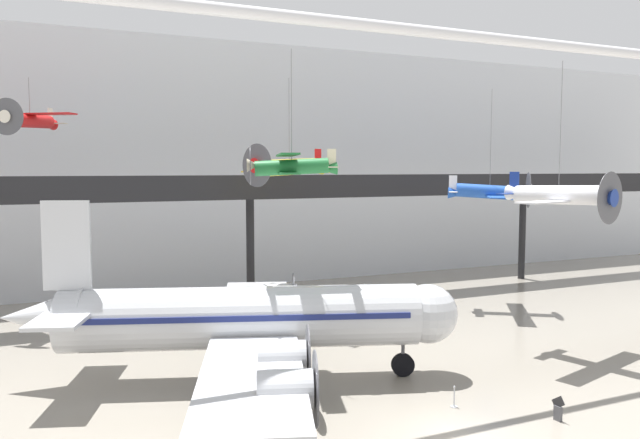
{
  "coord_description": "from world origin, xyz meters",
  "views": [
    {
      "loc": [
        -16.45,
        -21.6,
        11.79
      ],
      "look_at": [
        -2.64,
        9.13,
        9.0
      ],
      "focal_mm": 35.0,
      "sensor_mm": 36.0,
      "label": 1
    }
  ],
  "objects": [
    {
      "name": "ground_plane",
      "position": [
        0.0,
        0.0,
        0.0
      ],
      "size": [
        260.0,
        260.0,
        0.0
      ],
      "primitive_type": "plane",
      "color": "gray"
    },
    {
      "name": "hangar_back_wall",
      "position": [
        0.0,
        39.53,
        12.08
      ],
      "size": [
        140.0,
        3.0,
        24.17
      ],
      "color": "silver",
      "rests_on": "ground"
    },
    {
      "name": "mezzanine_walkway",
      "position": [
        0.0,
        28.75,
        9.51
      ],
      "size": [
        110.0,
        3.2,
        11.22
      ],
      "color": "black",
      "rests_on": "ground"
    },
    {
      "name": "ceiling_truss_beam",
      "position": [
        0.0,
        5.78,
        18.74
      ],
      "size": [
        120.0,
        0.6,
        0.6
      ],
      "color": "silver"
    },
    {
      "name": "airliner_silver_main",
      "position": [
        -6.66,
        10.97,
        3.53
      ],
      "size": [
        24.2,
        28.21,
        10.08
      ],
      "rotation": [
        0.0,
        0.0,
        -0.33
      ],
      "color": "silver",
      "rests_on": "ground"
    },
    {
      "name": "suspended_plane_yellow_lowwing",
      "position": [
        0.5,
        21.67,
        11.83
      ],
      "size": [
        7.35,
        8.47,
        7.95
      ],
      "rotation": [
        0.0,
        0.0,
        3.54
      ],
      "color": "yellow"
    },
    {
      "name": "suspended_plane_blue_trainer",
      "position": [
        17.67,
        19.85,
        9.8
      ],
      "size": [
        6.96,
        7.56,
        9.78
      ],
      "rotation": [
        0.0,
        0.0,
        5.68
      ],
      "color": "#1E4CAD"
    },
    {
      "name": "suspended_plane_red_highwing",
      "position": [
        -16.96,
        29.61,
        15.32
      ],
      "size": [
        6.74,
        6.15,
        4.36
      ],
      "rotation": [
        0.0,
        0.0,
        4.14
      ],
      "color": "red"
    },
    {
      "name": "suspended_plane_green_biplane",
      "position": [
        -3.53,
        11.14,
        11.89
      ],
      "size": [
        5.31,
        6.27,
        7.56
      ],
      "rotation": [
        0.0,
        0.0,
        2.83
      ],
      "color": "#1E6B33"
    },
    {
      "name": "suspended_plane_white_twin",
      "position": [
        12.86,
        7.54,
        10.1
      ],
      "size": [
        8.68,
        7.29,
        9.79
      ],
      "rotation": [
        0.0,
        0.0,
        4.99
      ],
      "color": "silver"
    },
    {
      "name": "stanchion_barrier",
      "position": [
        1.88,
        2.99,
        0.33
      ],
      "size": [
        0.36,
        0.36,
        1.08
      ],
      "color": "#B2B5BA",
      "rests_on": "ground"
    },
    {
      "name": "info_sign_pedestal",
      "position": [
        5.29,
        -0.38,
        0.46
      ],
      "size": [
        0.18,
        0.78,
        1.24
      ],
      "rotation": [
        0.0,
        0.0,
        0.05
      ],
      "color": "#4C4C51",
      "rests_on": "ground"
    }
  ]
}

